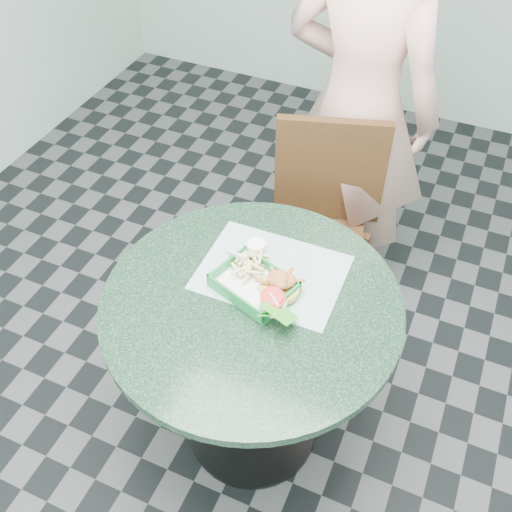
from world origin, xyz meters
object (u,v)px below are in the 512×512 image
at_px(dining_chair, 318,220).
at_px(diner_person, 364,72).
at_px(cafe_table, 252,339).
at_px(sauce_ramekin, 242,252).
at_px(food_basket, 254,291).
at_px(crab_sandwich, 280,281).

relative_size(dining_chair, diner_person, 0.45).
xyz_separation_m(cafe_table, sauce_ramekin, (-0.10, 0.15, 0.22)).
relative_size(food_basket, sauce_ramekin, 3.80).
bearing_deg(dining_chair, diner_person, 66.18).
distance_m(dining_chair, sauce_ramekin, 0.60).
xyz_separation_m(crab_sandwich, sauce_ramekin, (-0.16, 0.06, 0.00)).
distance_m(dining_chair, food_basket, 0.68).
relative_size(food_basket, crab_sandwich, 1.92).
relative_size(cafe_table, dining_chair, 0.98).
distance_m(diner_person, sauce_ramekin, 0.87).
height_order(cafe_table, dining_chair, dining_chair).
distance_m(cafe_table, diner_person, 1.07).
relative_size(diner_person, sauce_ramekin, 34.14).
distance_m(cafe_table, sauce_ramekin, 0.28).
bearing_deg(crab_sandwich, dining_chair, 96.88).
height_order(dining_chair, crab_sandwich, dining_chair).
bearing_deg(sauce_ramekin, dining_chair, 80.96).
height_order(diner_person, crab_sandwich, diner_person).
bearing_deg(diner_person, food_basket, 96.10).
xyz_separation_m(cafe_table, food_basket, (-0.01, 0.04, 0.19)).
bearing_deg(food_basket, dining_chair, 90.30).
bearing_deg(cafe_table, sauce_ramekin, 123.76).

